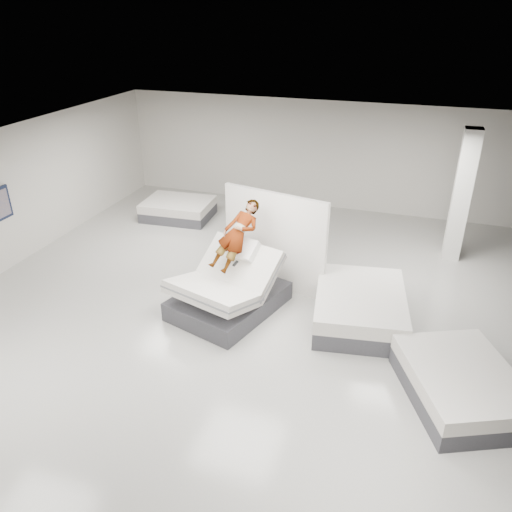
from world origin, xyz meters
name	(u,v)px	position (x,y,z in m)	size (l,w,h in m)	color
room	(235,254)	(0.00, 0.00, 1.60)	(14.00, 14.04, 3.20)	#AAA7A0
hero_bed	(228,291)	(-0.37, 0.53, 0.43)	(2.25, 2.62, 1.40)	#3E3E43
person	(237,246)	(-0.28, 0.84, 1.33)	(0.58, 0.38, 1.59)	slate
remote	(235,263)	(-0.17, 0.44, 1.15)	(0.05, 0.14, 0.03)	black
divider_panel	(274,241)	(0.23, 1.77, 1.10)	(2.41, 0.11, 2.19)	white
flat_bed_right_far	(360,307)	(2.23, 0.98, 0.31)	(2.03, 2.50, 0.63)	#3E3E43
flat_bed_right_near	(461,385)	(4.05, -0.76, 0.28)	(2.26, 2.52, 0.57)	#3E3E43
flat_bed_left_far	(178,209)	(-3.57, 4.71, 0.26)	(2.01, 1.56, 0.53)	#3E3E43
column	(461,196)	(4.00, 4.50, 1.60)	(0.40, 0.40, 3.20)	silver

